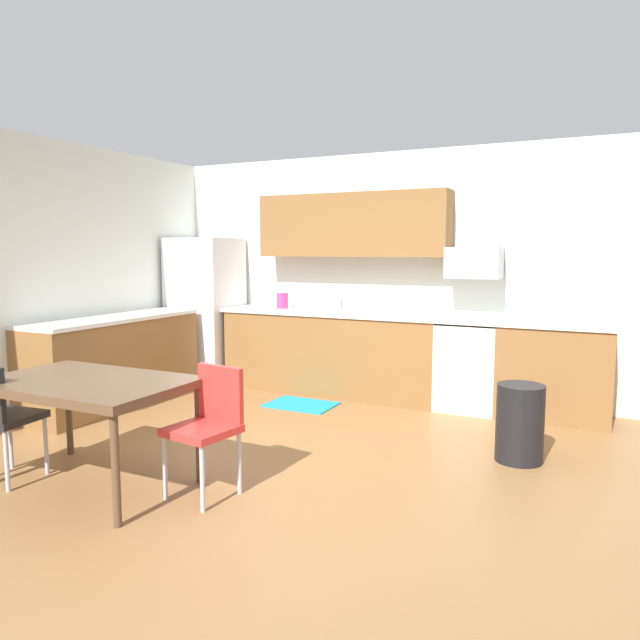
{
  "coord_description": "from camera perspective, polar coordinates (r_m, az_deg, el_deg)",
  "views": [
    {
      "loc": [
        2.31,
        -3.73,
        1.62
      ],
      "look_at": [
        0.0,
        1.0,
        1.0
      ],
      "focal_mm": 33.25,
      "sensor_mm": 36.0,
      "label": 1
    }
  ],
  "objects": [
    {
      "name": "cabinet_run_back_right",
      "position": [
        6.16,
        21.63,
        -4.72
      ],
      "size": [
        1.04,
        0.6,
        0.9
      ],
      "primitive_type": "cube",
      "color": "brown",
      "rests_on": "ground"
    },
    {
      "name": "upper_cabinets_back",
      "position": [
        6.7,
        3.11,
        9.1
      ],
      "size": [
        2.2,
        0.34,
        0.7
      ],
      "primitive_type": "cube",
      "color": "brown"
    },
    {
      "name": "microwave",
      "position": [
        6.26,
        14.6,
        5.35
      ],
      "size": [
        0.54,
        0.36,
        0.32
      ],
      "primitive_type": "cube",
      "color": "#9EA0A5"
    },
    {
      "name": "floor_mat",
      "position": [
        6.3,
        -1.83,
        -8.13
      ],
      "size": [
        0.7,
        0.5,
        0.01
      ],
      "primitive_type": "cube",
      "color": "#198CBF",
      "rests_on": "ground"
    },
    {
      "name": "wall_back",
      "position": [
        6.79,
        6.14,
        4.4
      ],
      "size": [
        5.8,
        0.1,
        2.7
      ],
      "primitive_type": "cube",
      "color": "silver",
      "rests_on": "ground"
    },
    {
      "name": "sink_faucet",
      "position": [
        6.85,
        1.59,
        1.85
      ],
      "size": [
        0.02,
        0.02,
        0.24
      ],
      "primitive_type": "cylinder",
      "color": "#B2B5BA",
      "rests_on": "countertop_back"
    },
    {
      "name": "oven_range",
      "position": [
        6.27,
        14.14,
        -4.2
      ],
      "size": [
        0.6,
        0.6,
        0.91
      ],
      "color": "white",
      "rests_on": "ground"
    },
    {
      "name": "dining_table",
      "position": [
        4.37,
        -21.57,
        -6.12
      ],
      "size": [
        1.4,
        0.9,
        0.75
      ],
      "color": "brown",
      "rests_on": "ground"
    },
    {
      "name": "countertop_back",
      "position": [
        6.5,
        5.04,
        0.5
      ],
      "size": [
        4.8,
        0.64,
        0.04
      ],
      "primitive_type": "cube",
      "color": "silver",
      "rests_on": "cabinet_run_back"
    },
    {
      "name": "kettle",
      "position": [
        7.03,
        -3.65,
        1.8
      ],
      "size": [
        0.14,
        0.14,
        0.2
      ],
      "primitive_type": "cylinder",
      "color": "#CC3372",
      "rests_on": "countertop_back"
    },
    {
      "name": "countertop_left",
      "position": [
        6.5,
        -19.34,
        0.15
      ],
      "size": [
        0.64,
        2.0,
        0.04
      ],
      "primitive_type": "cube",
      "color": "silver",
      "rests_on": "cabinet_run_left"
    },
    {
      "name": "ground_plane",
      "position": [
        4.68,
        -5.54,
        -13.57
      ],
      "size": [
        12.0,
        12.0,
        0.0
      ],
      "primitive_type": "plane",
      "color": "olive"
    },
    {
      "name": "chair_near_table",
      "position": [
        4.04,
        -10.61,
        -9.41
      ],
      "size": [
        0.45,
        0.45,
        0.85
      ],
      "color": "red",
      "rests_on": "ground"
    },
    {
      "name": "cabinet_run_left",
      "position": [
        6.57,
        -19.18,
        -3.92
      ],
      "size": [
        0.6,
        2.0,
        0.9
      ],
      "primitive_type": "cube",
      "color": "brown",
      "rests_on": "ground"
    },
    {
      "name": "sink_basin",
      "position": [
        6.7,
        0.95,
        0.37
      ],
      "size": [
        0.48,
        0.4,
        0.14
      ],
      "primitive_type": "cube",
      "color": "#A5A8AD",
      "rests_on": "countertop_back"
    },
    {
      "name": "wall_left",
      "position": [
        6.21,
        -27.04,
        3.49
      ],
      "size": [
        0.1,
        5.8,
        2.7
      ],
      "primitive_type": "cube",
      "color": "silver",
      "rests_on": "ground"
    },
    {
      "name": "trash_bin",
      "position": [
        4.87,
        18.68,
        -9.37
      ],
      "size": [
        0.36,
        0.36,
        0.6
      ],
      "primitive_type": "cylinder",
      "color": "black",
      "rests_on": "ground"
    },
    {
      "name": "refrigerator",
      "position": [
        7.49,
        -10.95,
        0.96
      ],
      "size": [
        0.76,
        0.7,
        1.77
      ],
      "primitive_type": "cube",
      "color": "white",
      "rests_on": "ground"
    },
    {
      "name": "cabinet_run_back",
      "position": [
        6.75,
        1.09,
        -3.26
      ],
      "size": [
        2.51,
        0.6,
        0.9
      ],
      "primitive_type": "cube",
      "color": "brown",
      "rests_on": "ground"
    }
  ]
}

